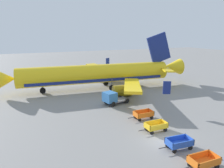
{
  "coord_description": "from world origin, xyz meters",
  "views": [
    {
      "loc": [
        -13.7,
        -16.07,
        11.19
      ],
      "look_at": [
        0.62,
        15.08,
        2.8
      ],
      "focal_mm": 33.87,
      "sensor_mm": 36.0,
      "label": 1
    }
  ],
  "objects_px": {
    "baggage_cart_second_in_row": "(179,143)",
    "service_truck_beside_carts": "(112,98)",
    "baggage_cart_third_in_row": "(156,126)",
    "baggage_cart_fourth_in_row": "(143,114)",
    "airplane": "(102,74)",
    "baggage_cart_nearest": "(204,161)"
  },
  "relations": [
    {
      "from": "baggage_cart_third_in_row",
      "to": "baggage_cart_fourth_in_row",
      "type": "bearing_deg",
      "value": 79.7
    },
    {
      "from": "baggage_cart_fourth_in_row",
      "to": "baggage_cart_third_in_row",
      "type": "bearing_deg",
      "value": -100.3
    },
    {
      "from": "baggage_cart_nearest",
      "to": "baggage_cart_fourth_in_row",
      "type": "relative_size",
      "value": 1.0
    },
    {
      "from": "baggage_cart_second_in_row",
      "to": "baggage_cart_fourth_in_row",
      "type": "distance_m",
      "value": 7.84
    },
    {
      "from": "airplane",
      "to": "baggage_cart_second_in_row",
      "type": "height_order",
      "value": "airplane"
    },
    {
      "from": "baggage_cart_second_in_row",
      "to": "baggage_cart_third_in_row",
      "type": "xyz_separation_m",
      "value": [
        0.23,
        4.12,
        0.0
      ]
    },
    {
      "from": "baggage_cart_nearest",
      "to": "service_truck_beside_carts",
      "type": "xyz_separation_m",
      "value": [
        -0.26,
        17.92,
        0.5
      ]
    },
    {
      "from": "baggage_cart_nearest",
      "to": "baggage_cart_third_in_row",
      "type": "bearing_deg",
      "value": 86.39
    },
    {
      "from": "baggage_cart_third_in_row",
      "to": "service_truck_beside_carts",
      "type": "xyz_separation_m",
      "value": [
        -0.72,
        10.57,
        0.5
      ]
    },
    {
      "from": "baggage_cart_nearest",
      "to": "baggage_cart_fourth_in_row",
      "type": "bearing_deg",
      "value": 84.15
    },
    {
      "from": "service_truck_beside_carts",
      "to": "airplane",
      "type": "bearing_deg",
      "value": 77.34
    },
    {
      "from": "airplane",
      "to": "baggage_cart_second_in_row",
      "type": "xyz_separation_m",
      "value": [
        -1.72,
        -24.56,
        -2.45
      ]
    },
    {
      "from": "baggage_cart_second_in_row",
      "to": "baggage_cart_nearest",
      "type": "bearing_deg",
      "value": -94.18
    },
    {
      "from": "baggage_cart_fourth_in_row",
      "to": "baggage_cart_nearest",
      "type": "bearing_deg",
      "value": -95.85
    },
    {
      "from": "baggage_cart_third_in_row",
      "to": "baggage_cart_fourth_in_row",
      "type": "relative_size",
      "value": 1.0
    },
    {
      "from": "baggage_cart_nearest",
      "to": "baggage_cart_second_in_row",
      "type": "relative_size",
      "value": 0.99
    },
    {
      "from": "baggage_cart_second_in_row",
      "to": "baggage_cart_fourth_in_row",
      "type": "xyz_separation_m",
      "value": [
        0.89,
        7.79,
        0.0
      ]
    },
    {
      "from": "baggage_cart_second_in_row",
      "to": "service_truck_beside_carts",
      "type": "height_order",
      "value": "service_truck_beside_carts"
    },
    {
      "from": "airplane",
      "to": "service_truck_beside_carts",
      "type": "xyz_separation_m",
      "value": [
        -2.22,
        -9.87,
        -1.95
      ]
    },
    {
      "from": "baggage_cart_fourth_in_row",
      "to": "service_truck_beside_carts",
      "type": "distance_m",
      "value": 7.06
    },
    {
      "from": "baggage_cart_second_in_row",
      "to": "baggage_cart_third_in_row",
      "type": "distance_m",
      "value": 4.12
    },
    {
      "from": "baggage_cart_third_in_row",
      "to": "baggage_cart_fourth_in_row",
      "type": "distance_m",
      "value": 3.73
    }
  ]
}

